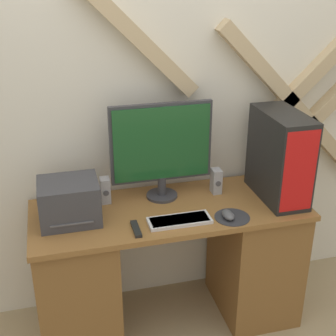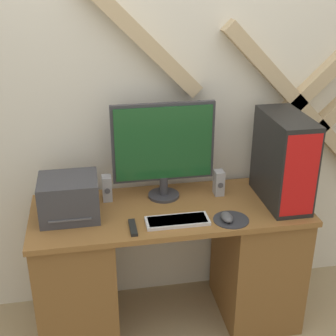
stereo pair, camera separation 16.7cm
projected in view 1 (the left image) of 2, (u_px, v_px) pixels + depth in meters
The scene contains 11 objects.
wall_back at pixel (158, 86), 2.58m from camera, with size 6.40×0.13×2.70m.
desk at pixel (170, 265), 2.67m from camera, with size 1.48×0.57×0.77m.
monitor at pixel (161, 146), 2.52m from camera, with size 0.56×0.17×0.54m.
keyboard at pixel (180, 220), 2.38m from camera, with size 0.32×0.12×0.02m.
mousepad at pixel (232, 217), 2.43m from camera, with size 0.18×0.18×0.00m.
mouse at pixel (228, 215), 2.41m from camera, with size 0.06×0.10×0.04m.
computer_tower at pixel (280, 156), 2.54m from camera, with size 0.20×0.43×0.49m.
printer at pixel (69, 201), 2.36m from camera, with size 0.30×0.26×0.22m.
speaker_left at pixel (105, 190), 2.55m from camera, with size 0.05×0.07×0.14m.
speaker_right at pixel (216, 181), 2.66m from camera, with size 0.05×0.07×0.14m.
remote_control at pixel (136, 229), 2.31m from camera, with size 0.03×0.15×0.02m.
Camera 1 is at (-0.56, -1.85, 2.00)m, focal length 50.00 mm.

